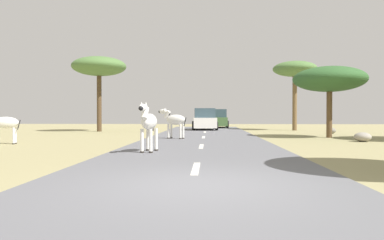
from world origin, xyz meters
name	(u,v)px	position (x,y,z in m)	size (l,w,h in m)	color
ground_plane	(202,187)	(0.00, 0.00, 0.00)	(90.00, 90.00, 0.00)	#998E60
road	(192,186)	(-0.19, 0.00, 0.03)	(6.00, 64.00, 0.05)	slate
lane_markings	(189,197)	(-0.19, -1.00, 0.05)	(0.16, 56.00, 0.01)	silver
zebra_0	(149,122)	(-1.87, 5.72, 1.02)	(0.56, 1.73, 1.63)	silver
zebra_1	(174,120)	(-1.67, 12.74, 1.00)	(1.57, 1.00, 1.59)	silver
zebra_2	(4,123)	(-8.78, 9.39, 0.92)	(1.61, 0.63, 1.53)	silver
car_0	(204,120)	(-0.27, 24.39, 0.85)	(2.18, 4.42, 1.74)	white
car_1	(218,119)	(0.92, 29.53, 0.85)	(2.07, 4.37, 1.74)	#476B38
tree_2	(295,70)	(7.04, 24.45, 4.89)	(3.52, 3.52, 5.60)	brown
tree_4	(329,80)	(6.79, 14.77, 3.23)	(4.01, 4.01, 3.95)	brown
tree_5	(99,67)	(-8.23, 21.79, 4.88)	(4.09, 4.09, 5.66)	#4C3823
rock_3	(332,131)	(8.40, 19.39, 0.20)	(0.54, 0.52, 0.39)	gray
rock_4	(363,137)	(7.37, 11.61, 0.22)	(0.79, 0.79, 0.45)	gray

